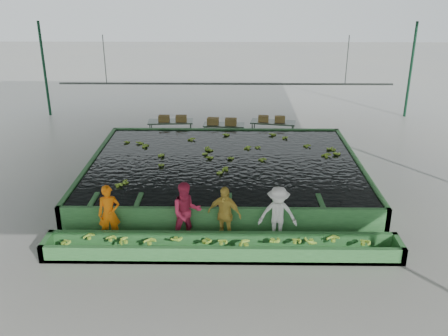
{
  "coord_description": "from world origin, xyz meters",
  "views": [
    {
      "loc": [
        0.22,
        -15.71,
        7.51
      ],
      "look_at": [
        0.0,
        0.5,
        1.0
      ],
      "focal_mm": 40.0,
      "sensor_mm": 36.0,
      "label": 1
    }
  ],
  "objects_px": {
    "worker_d": "(278,215)",
    "box_stack_mid": "(222,124)",
    "box_stack_left": "(173,121)",
    "flotation_tank": "(224,172)",
    "sorting_trough": "(222,247)",
    "worker_b": "(186,213)",
    "worker_c": "(224,214)",
    "box_stack_right": "(271,122)",
    "packing_table_right": "(273,131)",
    "worker_a": "(109,214)",
    "packing_table_left": "(171,131)",
    "packing_table_mid": "(224,133)"
  },
  "relations": [
    {
      "from": "worker_d",
      "to": "box_stack_right",
      "type": "height_order",
      "value": "worker_d"
    },
    {
      "from": "flotation_tank",
      "to": "box_stack_right",
      "type": "distance_m",
      "value": 5.4
    },
    {
      "from": "sorting_trough",
      "to": "worker_b",
      "type": "relative_size",
      "value": 5.39
    },
    {
      "from": "packing_table_left",
      "to": "sorting_trough",
      "type": "bearing_deg",
      "value": -75.74
    },
    {
      "from": "flotation_tank",
      "to": "packing_table_left",
      "type": "distance_m",
      "value": 5.6
    },
    {
      "from": "flotation_tank",
      "to": "worker_c",
      "type": "bearing_deg",
      "value": -89.26
    },
    {
      "from": "worker_b",
      "to": "box_stack_right",
      "type": "bearing_deg",
      "value": 54.29
    },
    {
      "from": "worker_d",
      "to": "box_stack_left",
      "type": "bearing_deg",
      "value": 117.31
    },
    {
      "from": "sorting_trough",
      "to": "worker_c",
      "type": "distance_m",
      "value": 1.02
    },
    {
      "from": "worker_c",
      "to": "worker_a",
      "type": "bearing_deg",
      "value": -159.73
    },
    {
      "from": "box_stack_left",
      "to": "flotation_tank",
      "type": "bearing_deg",
      "value": -63.4
    },
    {
      "from": "worker_d",
      "to": "box_stack_mid",
      "type": "xyz_separation_m",
      "value": [
        -1.78,
        9.04,
        -0.02
      ]
    },
    {
      "from": "worker_c",
      "to": "box_stack_mid",
      "type": "bearing_deg",
      "value": 111.74
    },
    {
      "from": "sorting_trough",
      "to": "packing_table_left",
      "type": "xyz_separation_m",
      "value": [
        -2.56,
        10.08,
        0.22
      ]
    },
    {
      "from": "worker_b",
      "to": "worker_d",
      "type": "distance_m",
      "value": 2.65
    },
    {
      "from": "worker_c",
      "to": "box_stack_left",
      "type": "relative_size",
      "value": 1.36
    },
    {
      "from": "packing_table_left",
      "to": "box_stack_right",
      "type": "bearing_deg",
      "value": -0.39
    },
    {
      "from": "sorting_trough",
      "to": "box_stack_mid",
      "type": "relative_size",
      "value": 7.45
    },
    {
      "from": "box_stack_mid",
      "to": "box_stack_right",
      "type": "height_order",
      "value": "box_stack_right"
    },
    {
      "from": "worker_b",
      "to": "worker_c",
      "type": "relative_size",
      "value": 1.06
    },
    {
      "from": "packing_table_right",
      "to": "worker_d",
      "type": "bearing_deg",
      "value": -93.58
    },
    {
      "from": "sorting_trough",
      "to": "worker_d",
      "type": "xyz_separation_m",
      "value": [
        1.61,
        0.8,
        0.62
      ]
    },
    {
      "from": "box_stack_right",
      "to": "box_stack_left",
      "type": "bearing_deg",
      "value": -179.29
    },
    {
      "from": "flotation_tank",
      "to": "packing_table_right",
      "type": "xyz_separation_m",
      "value": [
        2.19,
        4.98,
        0.01
      ]
    },
    {
      "from": "box_stack_right",
      "to": "worker_c",
      "type": "bearing_deg",
      "value": -102.53
    },
    {
      "from": "flotation_tank",
      "to": "worker_d",
      "type": "distance_m",
      "value": 4.61
    },
    {
      "from": "worker_a",
      "to": "packing_table_right",
      "type": "distance_m",
      "value": 10.79
    },
    {
      "from": "worker_b",
      "to": "worker_a",
      "type": "bearing_deg",
      "value": 163.13
    },
    {
      "from": "sorting_trough",
      "to": "worker_a",
      "type": "bearing_deg",
      "value": 166.37
    },
    {
      "from": "flotation_tank",
      "to": "worker_b",
      "type": "height_order",
      "value": "worker_b"
    },
    {
      "from": "sorting_trough",
      "to": "worker_a",
      "type": "height_order",
      "value": "worker_a"
    },
    {
      "from": "sorting_trough",
      "to": "box_stack_right",
      "type": "distance_m",
      "value": 10.29
    },
    {
      "from": "flotation_tank",
      "to": "box_stack_mid",
      "type": "relative_size",
      "value": 7.45
    },
    {
      "from": "packing_table_right",
      "to": "box_stack_mid",
      "type": "height_order",
      "value": "box_stack_mid"
    },
    {
      "from": "worker_b",
      "to": "box_stack_mid",
      "type": "xyz_separation_m",
      "value": [
        0.87,
        9.04,
        -0.08
      ]
    },
    {
      "from": "worker_d",
      "to": "packing_table_mid",
      "type": "xyz_separation_m",
      "value": [
        -1.69,
        9.06,
        -0.45
      ]
    },
    {
      "from": "packing_table_left",
      "to": "worker_c",
      "type": "bearing_deg",
      "value": -74.25
    },
    {
      "from": "flotation_tank",
      "to": "packing_table_mid",
      "type": "relative_size",
      "value": 5.35
    },
    {
      "from": "worker_a",
      "to": "worker_b",
      "type": "xyz_separation_m",
      "value": [
        2.26,
        0.0,
        0.06
      ]
    },
    {
      "from": "worker_c",
      "to": "worker_d",
      "type": "xyz_separation_m",
      "value": [
        1.55,
        0.0,
        -0.0
      ]
    },
    {
      "from": "sorting_trough",
      "to": "packing_table_right",
      "type": "xyz_separation_m",
      "value": [
        2.19,
        10.08,
        0.21
      ]
    },
    {
      "from": "flotation_tank",
      "to": "packing_table_right",
      "type": "height_order",
      "value": "packing_table_right"
    },
    {
      "from": "flotation_tank",
      "to": "box_stack_left",
      "type": "distance_m",
      "value": 5.49
    },
    {
      "from": "packing_table_right",
      "to": "box_stack_left",
      "type": "relative_size",
      "value": 1.58
    },
    {
      "from": "flotation_tank",
      "to": "packing_table_left",
      "type": "height_order",
      "value": "packing_table_left"
    },
    {
      "from": "flotation_tank",
      "to": "box_stack_mid",
      "type": "xyz_separation_m",
      "value": [
        -0.18,
        4.74,
        0.4
      ]
    },
    {
      "from": "flotation_tank",
      "to": "sorting_trough",
      "type": "relative_size",
      "value": 1.0
    },
    {
      "from": "worker_c",
      "to": "box_stack_right",
      "type": "bearing_deg",
      "value": 97.74
    },
    {
      "from": "flotation_tank",
      "to": "box_stack_mid",
      "type": "distance_m",
      "value": 4.76
    },
    {
      "from": "box_stack_left",
      "to": "box_stack_mid",
      "type": "bearing_deg",
      "value": -3.87
    }
  ]
}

